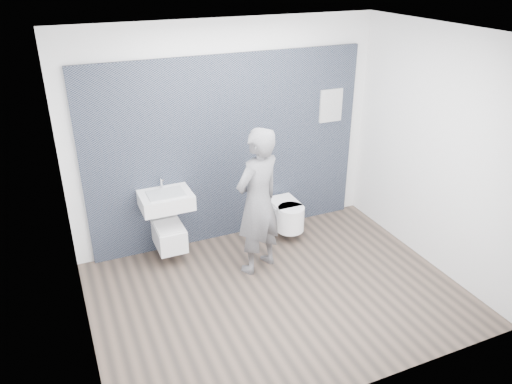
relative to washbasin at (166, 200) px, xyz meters
name	(u,v)px	position (x,y,z in m)	size (l,w,h in m)	color
ground	(277,293)	(0.90, -1.21, -0.80)	(4.00, 4.00, 0.00)	brown
room_shell	(281,148)	(0.90, -1.21, 0.94)	(4.00, 4.00, 4.00)	white
tile_wall	(231,233)	(0.90, 0.26, -0.80)	(3.60, 0.06, 2.40)	black
washbasin	(166,200)	(0.00, 0.00, 0.00)	(0.61, 0.46, 0.46)	white
toilet_square	(169,234)	(0.00, -0.01, -0.47)	(0.34, 0.49, 0.59)	white
toilet_rounded	(286,215)	(1.57, -0.09, -0.49)	(0.37, 0.63, 0.34)	white
info_placard	(324,214)	(2.35, 0.21, -0.80)	(0.33, 0.03, 0.44)	white
visitor	(258,202)	(0.91, -0.64, 0.09)	(0.65, 0.42, 1.78)	slate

